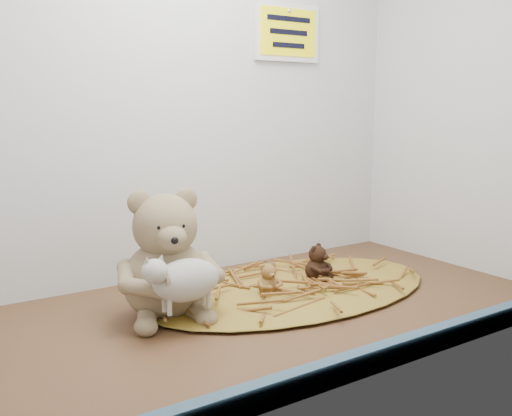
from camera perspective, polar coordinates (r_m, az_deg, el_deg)
alcove_shell at (r=107.42cm, az=-3.58°, el=14.01°), size 120.40×60.20×90.40cm
front_rail at (r=84.64cm, az=9.99°, el=-15.13°), size 119.28×2.20×3.60cm
straw_bed at (r=119.43cm, az=3.73°, el=-7.97°), size 64.98×37.73×1.26cm
main_teddy at (r=104.00cm, az=-9.08°, el=-4.49°), size 22.54×23.35×23.36cm
toy_lamb at (r=97.48cm, az=-6.99°, el=-7.19°), size 15.79×9.64×10.21cm
mini_teddy_tan at (r=113.50cm, az=1.23°, el=-6.92°), size 5.73×5.97×6.32cm
mini_teddy_brown at (r=123.16cm, az=6.07°, el=-5.26°), size 8.74×8.86×7.76cm
wall_sign at (r=141.72cm, az=3.15°, el=17.13°), size 16.00×1.20×11.00cm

